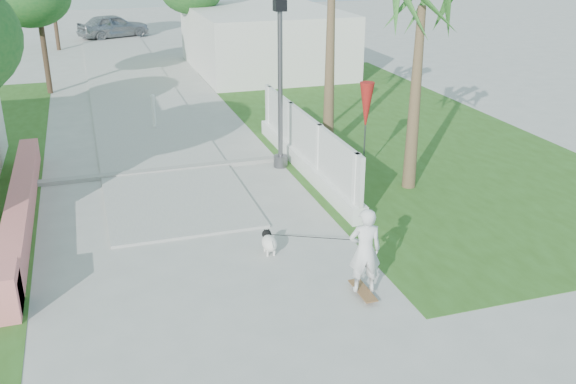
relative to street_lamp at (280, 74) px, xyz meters
name	(u,v)px	position (x,y,z in m)	size (l,w,h in m)	color
ground	(214,287)	(-2.90, -5.50, -2.43)	(90.00, 90.00, 0.00)	#B7B7B2
path_strip	(123,68)	(-2.90, 14.50, -2.40)	(3.20, 36.00, 0.06)	#B7B7B2
curb	(166,170)	(-2.90, 0.50, -2.38)	(6.50, 0.25, 0.10)	#999993
grass_right	(382,127)	(4.10, 2.50, -2.42)	(8.00, 20.00, 0.01)	#2F561B
pink_wall	(19,214)	(-6.20, -1.95, -2.11)	(0.45, 8.20, 0.80)	#DD7174
lattice_fence	(305,151)	(0.50, -0.50, -1.88)	(0.35, 7.00, 1.50)	white
building_right	(264,39)	(3.10, 12.50, -1.13)	(6.00, 8.00, 2.60)	silver
street_lamp	(280,74)	(0.00, 0.00, 0.00)	(0.44, 0.44, 4.44)	#59595E
bollard	(154,110)	(-2.70, 4.50, -1.84)	(0.14, 0.14, 1.09)	white
patio_umbrella	(366,107)	(1.90, -1.00, -0.74)	(0.36, 0.36, 2.30)	#59595E
palm_near	(421,17)	(2.50, -2.30, 1.53)	(1.80, 1.80, 4.70)	brown
skateboarder	(316,239)	(-1.09, -5.61, -1.73)	(1.37, 2.54, 1.58)	brown
dog	(269,242)	(-1.63, -4.55, -2.20)	(0.29, 0.62, 0.42)	white
parked_car	(113,26)	(-2.70, 23.81, -1.75)	(1.60, 3.97, 1.35)	#9FA3A7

